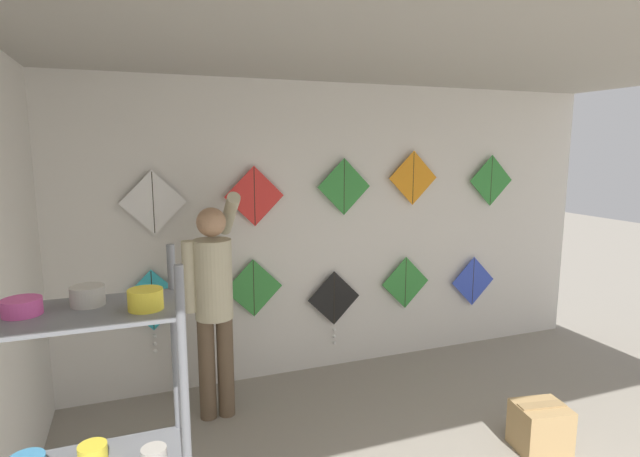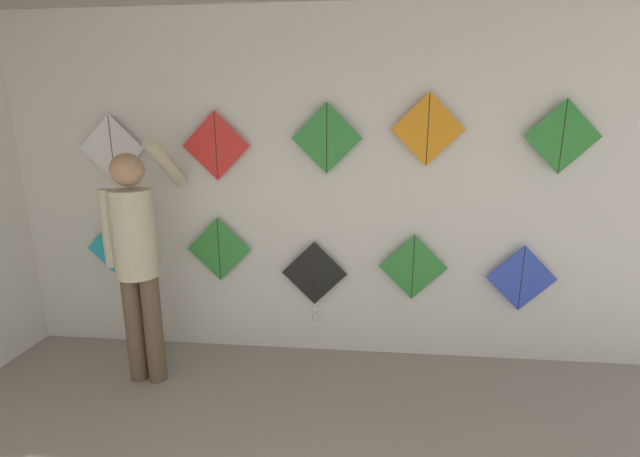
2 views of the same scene
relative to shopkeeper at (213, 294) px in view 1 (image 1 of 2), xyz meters
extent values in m
cube|color=silver|center=(1.27, 0.59, 0.36)|extent=(5.89, 0.06, 2.80)
cube|color=#A8A399|center=(1.27, -1.19, 1.78)|extent=(5.89, 4.31, 0.04)
cube|color=slate|center=(-0.82, -2.18, 0.63)|extent=(0.78, 0.35, 0.01)
cylinder|color=yellow|center=(-0.74, -2.12, 0.10)|extent=(0.10, 0.10, 0.05)
cylinder|color=#B2ADA3|center=(-0.54, -2.22, 0.10)|extent=(0.09, 0.09, 0.06)
cylinder|color=#D84C99|center=(-0.90, -2.15, 0.66)|extent=(0.12, 0.12, 0.05)
cylinder|color=#B2ADA3|center=(-0.71, -2.12, 0.67)|extent=(0.11, 0.11, 0.07)
cylinder|color=yellow|center=(-0.53, -2.23, 0.67)|extent=(0.11, 0.11, 0.07)
cylinder|color=brown|center=(-0.08, -0.01, -0.62)|extent=(0.13, 0.13, 0.85)
cylinder|color=brown|center=(0.08, -0.01, -0.62)|extent=(0.13, 0.13, 0.85)
cylinder|color=beige|center=(0.00, -0.01, 0.12)|extent=(0.30, 0.30, 0.64)
sphere|color=tan|center=(0.00, -0.01, 0.58)|extent=(0.23, 0.23, 0.23)
cylinder|color=beige|center=(-0.18, -0.01, 0.16)|extent=(0.11, 0.11, 0.57)
cylinder|color=beige|center=(0.18, 0.21, 0.60)|extent=(0.11, 0.52, 0.41)
cube|color=tan|center=(2.14, -1.31, -0.87)|extent=(0.41, 0.37, 0.34)
cube|color=#A08052|center=(2.14, -1.31, -0.70)|extent=(0.35, 0.15, 0.01)
cube|color=#28B2C6|center=(-0.45, 0.50, -0.15)|extent=(0.55, 0.01, 0.55)
cylinder|color=black|center=(-0.45, 0.50, -0.15)|extent=(0.01, 0.01, 0.52)
sphere|color=white|center=(-0.45, 0.49, -0.47)|extent=(0.04, 0.04, 0.04)
sphere|color=white|center=(-0.45, 0.49, -0.54)|extent=(0.04, 0.04, 0.04)
sphere|color=white|center=(-0.45, 0.49, -0.61)|extent=(0.04, 0.04, 0.04)
cube|color=#338C38|center=(0.44, 0.50, -0.13)|extent=(0.55, 0.01, 0.55)
cylinder|color=black|center=(0.44, 0.50, -0.13)|extent=(0.01, 0.01, 0.52)
cube|color=black|center=(1.24, 0.50, -0.32)|extent=(0.55, 0.01, 0.55)
cylinder|color=black|center=(1.24, 0.50, -0.32)|extent=(0.01, 0.01, 0.52)
sphere|color=white|center=(1.24, 0.49, -0.64)|extent=(0.04, 0.04, 0.04)
sphere|color=white|center=(1.24, 0.49, -0.71)|extent=(0.04, 0.04, 0.04)
sphere|color=white|center=(1.24, 0.49, -0.78)|extent=(0.04, 0.04, 0.04)
cube|color=#338C38|center=(2.05, 0.50, -0.24)|extent=(0.55, 0.01, 0.55)
cylinder|color=black|center=(2.05, 0.50, -0.24)|extent=(0.01, 0.01, 0.52)
cube|color=blue|center=(2.90, 0.50, -0.30)|extent=(0.55, 0.01, 0.55)
cylinder|color=black|center=(2.90, 0.50, -0.30)|extent=(0.01, 0.01, 0.52)
cube|color=white|center=(-0.40, 0.50, 0.70)|extent=(0.55, 0.01, 0.55)
cylinder|color=black|center=(-0.40, 0.50, 0.70)|extent=(0.01, 0.01, 0.52)
cube|color=red|center=(0.47, 0.50, 0.72)|extent=(0.55, 0.01, 0.55)
cylinder|color=black|center=(0.47, 0.50, 0.72)|extent=(0.01, 0.01, 0.52)
cube|color=#338C38|center=(1.34, 0.50, 0.78)|extent=(0.55, 0.01, 0.55)
cylinder|color=black|center=(1.34, 0.50, 0.78)|extent=(0.01, 0.01, 0.52)
cube|color=orange|center=(2.10, 0.50, 0.85)|extent=(0.55, 0.01, 0.55)
cylinder|color=black|center=(2.10, 0.50, 0.85)|extent=(0.01, 0.01, 0.52)
cube|color=#338C38|center=(3.07, 0.50, 0.80)|extent=(0.55, 0.01, 0.55)
cylinder|color=black|center=(3.07, 0.50, 0.80)|extent=(0.01, 0.01, 0.52)
camera|label=1|loc=(-0.55, -3.90, 1.16)|focal=28.00mm
camera|label=2|loc=(1.61, -2.83, 0.89)|focal=24.00mm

